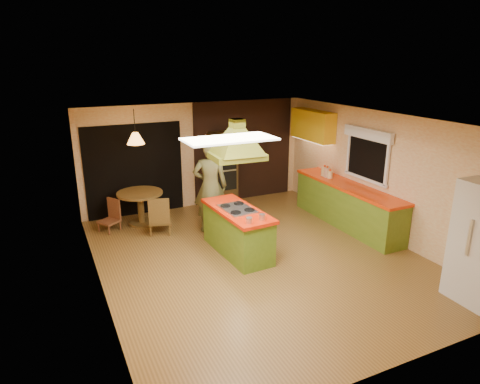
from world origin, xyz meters
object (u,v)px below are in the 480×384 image
man (210,186)px  wall_oven (222,170)px  kitchen_island (237,231)px  dining_table (140,202)px  canister_large (324,171)px

man → wall_oven: size_ratio=1.08×
kitchen_island → dining_table: bearing=117.2°
dining_table → canister_large: size_ratio=4.65×
canister_large → dining_table: bearing=163.7°
canister_large → wall_oven: bearing=140.3°
dining_table → canister_large: (3.96, -1.16, 0.51)m
man → wall_oven: (0.85, 1.37, -0.07)m
wall_oven → dining_table: 2.17m
dining_table → canister_large: bearing=-16.3°
wall_oven → canister_large: 2.42m
man → canister_large: 2.72m
man → wall_oven: bearing=-103.8°
wall_oven → canister_large: size_ratio=8.57×
man → dining_table: (-1.25, 0.99, -0.46)m
kitchen_island → man: man is taller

